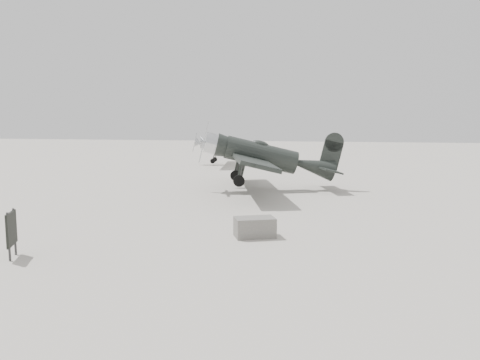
# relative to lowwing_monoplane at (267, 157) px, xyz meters

# --- Properties ---
(ground) EXTENTS (160.00, 160.00, 0.00)m
(ground) POSITION_rel_lowwing_monoplane_xyz_m (0.41, -7.30, -2.04)
(ground) COLOR #A9A396
(ground) RESTS_ON ground
(lowwing_monoplane) EXTENTS (8.66, 11.89, 3.85)m
(lowwing_monoplane) POSITION_rel_lowwing_monoplane_xyz_m (0.00, 0.00, 0.00)
(lowwing_monoplane) COLOR black
(lowwing_monoplane) RESTS_ON ground
(highwing_monoplane) EXTENTS (6.93, 9.72, 2.74)m
(highwing_monoplane) POSITION_rel_lowwing_monoplane_xyz_m (-6.69, 16.12, -0.32)
(highwing_monoplane) COLOR #A7A9AC
(highwing_monoplane) RESTS_ON ground
(equipment_block) EXTENTS (1.66, 1.38, 0.71)m
(equipment_block) POSITION_rel_lowwing_monoplane_xyz_m (1.47, -11.55, -1.68)
(equipment_block) COLOR #64615D
(equipment_block) RESTS_ON ground
(sign_board) EXTENTS (0.49, 0.96, 1.48)m
(sign_board) POSITION_rel_lowwing_monoplane_xyz_m (-5.23, -15.78, -1.15)
(sign_board) COLOR #333333
(sign_board) RESTS_ON ground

